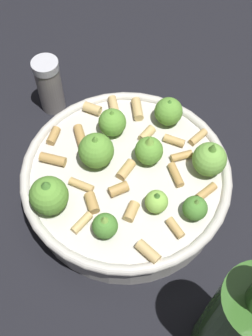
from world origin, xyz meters
TOP-DOWN VIEW (x-y plane):
  - ground_plane at (0.00, 0.00)m, footprint 2.40×2.40m
  - cooking_pan at (0.00, 0.00)m, footprint 0.26×0.26m
  - pepper_shaker at (-0.00, 0.19)m, footprint 0.04×0.04m
  - olive_oil_bottle at (-0.03, -0.21)m, footprint 0.06×0.06m

SIDE VIEW (x-z plane):
  - ground_plane at x=0.00m, z-range 0.00..0.00m
  - cooking_pan at x=0.00m, z-range -0.02..0.09m
  - pepper_shaker at x=0.00m, z-range 0.00..0.09m
  - olive_oil_bottle at x=-0.03m, z-range -0.02..0.21m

